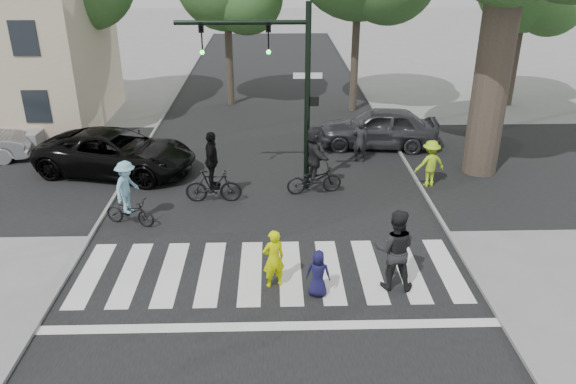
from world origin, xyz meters
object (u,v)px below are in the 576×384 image
pedestrian_adult (395,250)px  car_grey (378,127)px  traffic_signal (280,73)px  car_suv (116,152)px  cyclist_mid (213,174)px  pedestrian_woman (274,259)px  cyclist_left (128,198)px  cyclist_right (314,164)px  pedestrian_child (318,274)px

pedestrian_adult → car_grey: bearing=-88.1°
car_grey → traffic_signal: bearing=-38.7°
pedestrian_adult → car_suv: pedestrian_adult is taller
car_grey → cyclist_mid: bearing=-44.8°
pedestrian_adult → car_suv: size_ratio=0.37×
pedestrian_woman → car_suv: car_suv is taller
cyclist_left → cyclist_right: cyclist_right is taller
pedestrian_woman → cyclist_right: bearing=-124.4°
traffic_signal → pedestrian_child: size_ratio=5.11×
pedestrian_child → pedestrian_adult: size_ratio=0.58×
traffic_signal → pedestrian_child: bearing=-83.1°
traffic_signal → cyclist_mid: traffic_signal is taller
pedestrian_woman → traffic_signal: bearing=-113.1°
pedestrian_adult → pedestrian_child: bearing=19.3°
cyclist_mid → car_grey: bearing=39.5°
pedestrian_child → car_suv: size_ratio=0.21×
cyclist_mid → cyclist_right: bearing=10.2°
pedestrian_woman → car_suv: bearing=-73.5°
car_suv → cyclist_left: bearing=-147.7°
pedestrian_child → cyclist_right: size_ratio=0.51×
pedestrian_woman → cyclist_mid: bearing=-89.1°
pedestrian_adult → pedestrian_woman: bearing=7.7°
cyclist_left → car_grey: size_ratio=0.42×
traffic_signal → pedestrian_adult: 7.08m
traffic_signal → car_suv: traffic_signal is taller
car_suv → car_grey: 10.06m
cyclist_left → cyclist_mid: 2.74m
pedestrian_woman → cyclist_mid: 5.19m
cyclist_mid → pedestrian_woman: bearing=-68.7°
traffic_signal → cyclist_mid: (-2.15, -1.00, -2.95)m
traffic_signal → pedestrian_woman: traffic_signal is taller
cyclist_mid → cyclist_right: size_ratio=1.01×
pedestrian_adult → cyclist_mid: cyclist_mid is taller
pedestrian_child → cyclist_left: bearing=-25.3°
pedestrian_woman → cyclist_right: cyclist_right is taller
pedestrian_woman → cyclist_left: cyclist_left is taller
pedestrian_child → pedestrian_adult: pedestrian_adult is taller
traffic_signal → car_grey: (3.95, 4.03, -3.10)m
pedestrian_child → cyclist_mid: size_ratio=0.51×
pedestrian_child → car_suv: bearing=-39.4°
pedestrian_adult → cyclist_right: (-1.50, 5.51, 0.01)m
traffic_signal → pedestrian_child: (0.76, -6.23, -3.31)m
pedestrian_adult → cyclist_left: (-7.02, 3.43, -0.16)m
cyclist_mid → cyclist_right: (3.23, 0.58, 0.07)m
cyclist_mid → cyclist_left: bearing=-146.8°
cyclist_left → cyclist_mid: (2.29, 1.50, 0.10)m
pedestrian_adult → cyclist_mid: size_ratio=0.88×
car_grey → pedestrian_adult: bearing=-2.1°
cyclist_right → car_grey: (2.87, 4.45, -0.22)m
car_grey → pedestrian_woman: bearing=-17.5°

